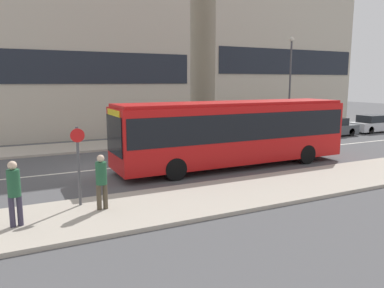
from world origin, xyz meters
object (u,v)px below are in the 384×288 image
at_px(parked_car_1, 331,127).
at_px(bus_stop_sign, 78,160).
at_px(city_bus, 233,129).
at_px(street_lamp, 290,76).
at_px(parked_car_0, 274,131).
at_px(pedestrian_near_stop, 14,189).
at_px(parked_car_2, 374,124).
at_px(pedestrian_down_pavement, 101,178).

height_order(parked_car_1, bus_stop_sign, bus_stop_sign).
bearing_deg(bus_stop_sign, city_bus, 21.50).
distance_m(city_bus, street_lamp, 12.18).
relative_size(parked_car_0, bus_stop_sign, 1.83).
bearing_deg(pedestrian_near_stop, bus_stop_sign, 21.44).
xyz_separation_m(city_bus, parked_car_0, (7.12, 5.76, -1.20)).
distance_m(parked_car_1, street_lamp, 5.04).
xyz_separation_m(city_bus, parked_car_1, (12.31, 5.43, -1.17)).
relative_size(pedestrian_near_stop, bus_stop_sign, 0.72).
height_order(city_bus, bus_stop_sign, city_bus).
bearing_deg(parked_car_2, parked_car_0, 178.87).
bearing_deg(pedestrian_near_stop, parked_car_1, 16.04).
bearing_deg(parked_car_0, pedestrian_down_pavement, -146.42).
relative_size(parked_car_1, pedestrian_near_stop, 2.14).
height_order(bus_stop_sign, street_lamp, street_lamp).
relative_size(pedestrian_down_pavement, bus_stop_sign, 0.68).
xyz_separation_m(parked_car_2, pedestrian_down_pavement, (-24.46, -9.34, 0.47)).
bearing_deg(parked_car_2, parked_car_1, -178.53).
bearing_deg(parked_car_2, pedestrian_down_pavement, -159.11).
bearing_deg(parked_car_1, pedestrian_down_pavement, -154.77).
height_order(parked_car_0, bus_stop_sign, bus_stop_sign).
height_order(pedestrian_near_stop, pedestrian_down_pavement, pedestrian_near_stop).
bearing_deg(parked_car_1, parked_car_0, 176.41).
bearing_deg(pedestrian_near_stop, city_bus, 15.58).
bearing_deg(bus_stop_sign, pedestrian_down_pavement, -52.38).
height_order(parked_car_0, street_lamp, street_lamp).
xyz_separation_m(city_bus, bus_stop_sign, (-7.79, -3.07, -0.18)).
relative_size(parked_car_0, parked_car_1, 1.19).
relative_size(city_bus, parked_car_2, 2.64).
xyz_separation_m(city_bus, pedestrian_down_pavement, (-7.24, -3.78, -0.69)).
bearing_deg(parked_car_1, pedestrian_near_stop, -156.53).
bearing_deg(pedestrian_near_stop, parked_car_0, 23.00).
bearing_deg(city_bus, street_lamp, 41.99).
relative_size(parked_car_1, parked_car_2, 0.89).
distance_m(parked_car_2, street_lamp, 8.74).
bearing_deg(parked_car_1, street_lamp, 149.09).
height_order(parked_car_0, pedestrian_near_stop, pedestrian_near_stop).
height_order(city_bus, parked_car_2, city_bus).
distance_m(city_bus, pedestrian_near_stop, 10.55).
relative_size(pedestrian_down_pavement, street_lamp, 0.24).
relative_size(pedestrian_near_stop, pedestrian_down_pavement, 1.06).
bearing_deg(parked_car_2, bus_stop_sign, -160.97).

